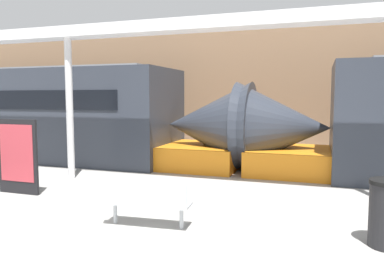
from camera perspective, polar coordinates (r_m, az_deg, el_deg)
ground_plane at (r=5.79m, az=-16.63°, el=-17.09°), size 60.00×60.00×0.00m
station_wall at (r=15.03m, az=6.67°, el=6.44°), size 56.00×0.20×5.00m
train_right at (r=14.95m, az=-23.54°, el=2.25°), size 16.18×2.93×3.20m
bench_near at (r=6.39m, az=-7.06°, el=-10.35°), size 1.52×0.56×0.79m
poster_board at (r=9.30m, az=-25.03°, el=-3.43°), size 1.07×0.07×1.69m
support_column_near at (r=10.51m, az=-18.15°, el=3.23°), size 0.19×0.19×3.71m
canopy_beam at (r=10.64m, az=-18.46°, el=14.04°), size 28.00×0.60×0.28m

